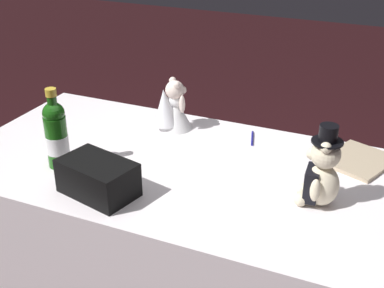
% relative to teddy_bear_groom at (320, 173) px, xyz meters
% --- Properties ---
extents(reception_table, '(1.88, 0.93, 0.78)m').
position_rel_teddy_bear_groom_xyz_m(reception_table, '(-0.49, 0.06, -0.51)').
color(reception_table, white).
rests_on(reception_table, ground_plane).
extents(teddy_bear_groom, '(0.15, 0.16, 0.30)m').
position_rel_teddy_bear_groom_xyz_m(teddy_bear_groom, '(0.00, 0.00, 0.00)').
color(teddy_bear_groom, beige).
rests_on(teddy_bear_groom, reception_table).
extents(teddy_bear_bride, '(0.20, 0.19, 0.23)m').
position_rel_teddy_bear_groom_xyz_m(teddy_bear_bride, '(-0.72, 0.35, -0.02)').
color(teddy_bear_bride, white).
rests_on(teddy_bear_bride, reception_table).
extents(champagne_bottle, '(0.09, 0.09, 0.32)m').
position_rel_teddy_bear_groom_xyz_m(champagne_bottle, '(-0.97, -0.13, 0.02)').
color(champagne_bottle, '#195513').
rests_on(champagne_bottle, reception_table).
extents(signing_pen, '(0.05, 0.13, 0.01)m').
position_rel_teddy_bear_groom_xyz_m(signing_pen, '(-0.36, 0.39, -0.11)').
color(signing_pen, navy).
rests_on(signing_pen, reception_table).
extents(gift_case_black, '(0.30, 0.22, 0.13)m').
position_rel_teddy_bear_groom_xyz_m(gift_case_black, '(-0.72, -0.24, -0.05)').
color(gift_case_black, black).
rests_on(gift_case_black, reception_table).
extents(guestbook, '(0.30, 0.32, 0.02)m').
position_rel_teddy_bear_groom_xyz_m(guestbook, '(0.09, 0.36, -0.11)').
color(guestbook, tan).
rests_on(guestbook, reception_table).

